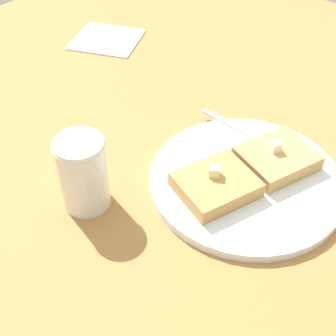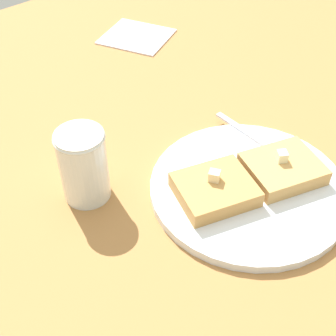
{
  "view_description": "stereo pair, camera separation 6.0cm",
  "coord_description": "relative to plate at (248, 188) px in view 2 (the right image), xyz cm",
  "views": [
    {
      "loc": [
        39.88,
        31.22,
        47.91
      ],
      "look_at": [
        6.56,
        3.04,
        7.25
      ],
      "focal_mm": 50.0,
      "sensor_mm": 36.0,
      "label": 1
    },
    {
      "loc": [
        35.73,
        35.5,
        47.91
      ],
      "look_at": [
        6.56,
        3.04,
        7.25
      ],
      "focal_mm": 50.0,
      "sensor_mm": 36.0,
      "label": 2
    }
  ],
  "objects": [
    {
      "name": "table_surface",
      "position": [
        1.52,
        -10.04,
        -2.09
      ],
      "size": [
        128.0,
        128.0,
        2.75
      ],
      "primitive_type": "cube",
      "color": "#A4703C",
      "rests_on": "ground"
    },
    {
      "name": "syrup_jar",
      "position": [
        16.17,
        -14.01,
        3.89
      ],
      "size": [
        6.41,
        6.41,
        10.14
      ],
      "color": "#5C2B08",
      "rests_on": "table_surface"
    },
    {
      "name": "fork",
      "position": [
        -7.94,
        -4.44,
        0.72
      ],
      "size": [
        2.31,
        16.04,
        0.36
      ],
      "color": "silver",
      "rests_on": "plate"
    },
    {
      "name": "plate",
      "position": [
        0.0,
        0.0,
        0.0
      ],
      "size": [
        26.2,
        26.2,
        1.26
      ],
      "color": "silver",
      "rests_on": "table_surface"
    },
    {
      "name": "butter_pat_primary",
      "position": [
        -4.88,
        1.15,
        3.5
      ],
      "size": [
        1.84,
        1.88,
        1.41
      ],
      "primitive_type": "cube",
      "rotation": [
        0.0,
        0.0,
        0.97
      ],
      "color": "#F1F0C2",
      "rests_on": "toast_slice_left"
    },
    {
      "name": "toast_slice_left",
      "position": [
        -4.79,
        1.68,
        1.67
      ],
      "size": [
        11.74,
        10.93,
        2.26
      ],
      "primitive_type": "cube",
      "rotation": [
        0.0,
        0.0,
        -0.34
      ],
      "color": "tan",
      "rests_on": "plate"
    },
    {
      "name": "butter_pat_secondary",
      "position": [
        4.48,
        -2.24,
        3.5
      ],
      "size": [
        1.82,
        1.86,
        1.41
      ],
      "primitive_type": "cube",
      "rotation": [
        0.0,
        0.0,
        2.12
      ],
      "color": "beige",
      "rests_on": "toast_slice_middle"
    },
    {
      "name": "toast_slice_middle",
      "position": [
        4.79,
        -1.68,
        1.67
      ],
      "size": [
        11.74,
        10.93,
        2.26
      ],
      "primitive_type": "cube",
      "rotation": [
        0.0,
        0.0,
        -0.34
      ],
      "color": "tan",
      "rests_on": "plate"
    },
    {
      "name": "napkin",
      "position": [
        -16.45,
        -43.84,
        -0.57
      ],
      "size": [
        15.99,
        16.46,
        0.3
      ],
      "primitive_type": "cube",
      "rotation": [
        0.0,
        0.0,
        0.43
      ],
      "color": "white",
      "rests_on": "table_surface"
    }
  ]
}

